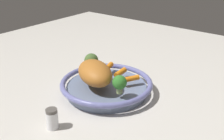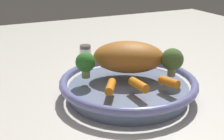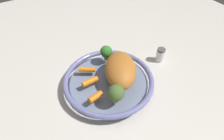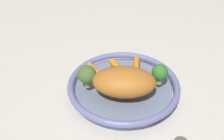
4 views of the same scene
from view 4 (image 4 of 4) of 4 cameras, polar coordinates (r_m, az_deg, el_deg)
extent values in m
plane|color=beige|center=(0.94, 2.04, -4.51)|extent=(1.88, 1.88, 0.00)
cylinder|color=slate|center=(0.93, 2.06, -3.84)|extent=(0.28, 0.28, 0.03)
torus|color=#6B6EAD|center=(0.91, 2.10, -2.72)|extent=(0.32, 0.32, 0.02)
ellipsoid|color=#B26927|center=(0.85, 2.18, -2.11)|extent=(0.20, 0.17, 0.07)
cylinder|color=orange|center=(0.96, 4.36, 0.95)|extent=(0.05, 0.06, 0.02)
cylinder|color=orange|center=(0.95, 0.81, 0.64)|extent=(0.02, 0.06, 0.02)
cylinder|color=orange|center=(0.94, -3.22, 0.07)|extent=(0.03, 0.05, 0.02)
cylinder|color=#96AA66|center=(0.91, 8.35, -1.82)|extent=(0.02, 0.02, 0.02)
sphere|color=#317729|center=(0.89, 8.51, -0.40)|extent=(0.05, 0.05, 0.05)
cylinder|color=tan|center=(0.89, -4.36, -2.39)|extent=(0.02, 0.02, 0.02)
sphere|color=#46652F|center=(0.87, -4.45, -0.80)|extent=(0.05, 0.05, 0.05)
camera|label=1|loc=(0.90, 66.33, 5.45)|focal=44.90mm
camera|label=2|loc=(1.41, 2.62, 24.70)|focal=50.33mm
camera|label=3|loc=(0.84, -33.11, 25.88)|focal=30.28mm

